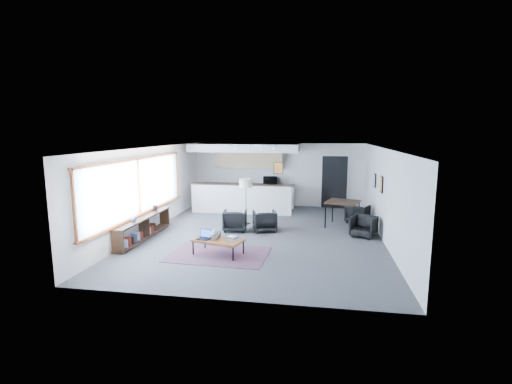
% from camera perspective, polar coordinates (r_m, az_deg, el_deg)
% --- Properties ---
extents(room, '(7.02, 9.02, 2.62)m').
position_cam_1_polar(room, '(11.01, 0.90, 0.03)').
color(room, '#464649').
rests_on(room, ground).
extents(window, '(0.10, 5.95, 1.66)m').
position_cam_1_polar(window, '(11.19, -17.63, 0.55)').
color(window, '#8CBFFF').
rests_on(window, room).
extents(console, '(0.35, 3.00, 0.80)m').
position_cam_1_polar(console, '(11.21, -16.95, -5.30)').
color(console, black).
rests_on(console, floor).
extents(kitchenette, '(4.20, 1.96, 2.60)m').
position_cam_1_polar(kitchenette, '(14.82, -1.54, 2.73)').
color(kitchenette, white).
rests_on(kitchenette, floor).
extents(doorway, '(1.10, 0.12, 2.15)m').
position_cam_1_polar(doorway, '(15.31, 11.96, 1.60)').
color(doorway, black).
rests_on(doorway, room).
extents(track_light, '(1.60, 0.07, 0.15)m').
position_cam_1_polar(track_light, '(13.14, -0.20, 6.92)').
color(track_light, silver).
rests_on(track_light, room).
extents(wall_art_lower, '(0.03, 0.38, 0.48)m').
position_cam_1_polar(wall_art_lower, '(11.40, 18.74, 1.12)').
color(wall_art_lower, black).
rests_on(wall_art_lower, room).
extents(wall_art_upper, '(0.03, 0.34, 0.44)m').
position_cam_1_polar(wall_art_upper, '(12.68, 17.80, 1.72)').
color(wall_art_upper, black).
rests_on(wall_art_upper, room).
extents(kilim_rug, '(2.52, 1.77, 0.01)m').
position_cam_1_polar(kilim_rug, '(9.53, -5.80, -9.52)').
color(kilim_rug, '#512F3F').
rests_on(kilim_rug, floor).
extents(coffee_table, '(1.35, 0.94, 0.40)m').
position_cam_1_polar(coffee_table, '(9.42, -5.83, -7.44)').
color(coffee_table, brown).
rests_on(coffee_table, floor).
extents(laptop, '(0.37, 0.33, 0.23)m').
position_cam_1_polar(laptop, '(9.50, -7.89, -6.72)').
color(laptop, black).
rests_on(laptop, coffee_table).
extents(ceramic_pot, '(0.27, 0.27, 0.27)m').
position_cam_1_polar(ceramic_pot, '(9.37, -6.17, -6.47)').
color(ceramic_pot, gray).
rests_on(ceramic_pot, coffee_table).
extents(book_stack, '(0.34, 0.31, 0.09)m').
position_cam_1_polar(book_stack, '(9.37, -3.65, -7.06)').
color(book_stack, silver).
rests_on(book_stack, coffee_table).
extents(coaster, '(0.11, 0.11, 0.01)m').
position_cam_1_polar(coaster, '(9.22, -5.22, -7.58)').
color(coaster, '#E5590C').
rests_on(coaster, coffee_table).
extents(armchair_left, '(0.76, 0.72, 0.72)m').
position_cam_1_polar(armchair_left, '(11.60, -3.26, -4.25)').
color(armchair_left, black).
rests_on(armchair_left, floor).
extents(armchair_right, '(0.84, 0.81, 0.70)m').
position_cam_1_polar(armchair_right, '(11.56, 1.33, -4.32)').
color(armchair_right, black).
rests_on(armchair_right, floor).
extents(floor_lamp, '(0.57, 0.57, 1.52)m').
position_cam_1_polar(floor_lamp, '(12.31, -1.57, 1.11)').
color(floor_lamp, black).
rests_on(floor_lamp, floor).
extents(dining_table, '(1.24, 1.24, 0.84)m').
position_cam_1_polar(dining_table, '(12.36, 13.20, -1.73)').
color(dining_table, black).
rests_on(dining_table, floor).
extents(dining_chair_near, '(0.74, 0.72, 0.58)m').
position_cam_1_polar(dining_chair_near, '(11.39, 16.21, -5.21)').
color(dining_chair_near, black).
rests_on(dining_chair_near, floor).
extents(dining_chair_far, '(0.74, 0.73, 0.59)m').
position_cam_1_polar(dining_chair_far, '(13.04, 15.36, -3.34)').
color(dining_chair_far, black).
rests_on(dining_chair_far, floor).
extents(microwave, '(0.59, 0.36, 0.38)m').
position_cam_1_polar(microwave, '(15.14, 2.21, 1.89)').
color(microwave, black).
rests_on(microwave, kitchenette).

